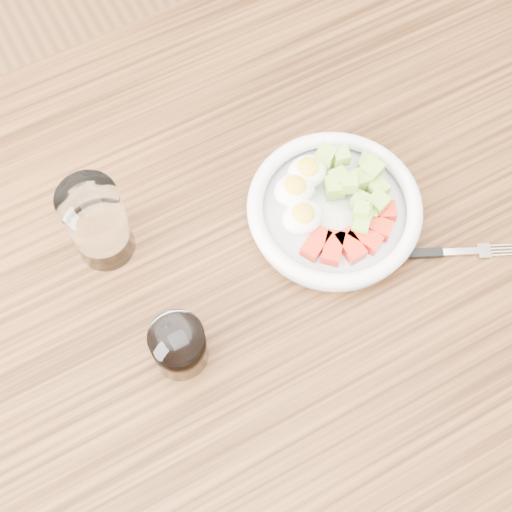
{
  "coord_description": "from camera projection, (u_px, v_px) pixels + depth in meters",
  "views": [
    {
      "loc": [
        -0.18,
        -0.31,
        1.6
      ],
      "look_at": [
        -0.01,
        0.01,
        0.8
      ],
      "focal_mm": 50.0,
      "sensor_mm": 36.0,
      "label": 1
    }
  ],
  "objects": [
    {
      "name": "coffee_glass",
      "position": [
        179.0,
        346.0,
        0.83
      ],
      "size": [
        0.06,
        0.06,
        0.07
      ],
      "color": "white",
      "rests_on": "dining_table"
    },
    {
      "name": "dining_table",
      "position": [
        266.0,
        297.0,
        1.0
      ],
      "size": [
        1.5,
        0.9,
        0.77
      ],
      "color": "brown",
      "rests_on": "ground"
    },
    {
      "name": "fork",
      "position": [
        428.0,
        253.0,
        0.91
      ],
      "size": [
        0.17,
        0.09,
        0.01
      ],
      "color": "black",
      "rests_on": "dining_table"
    },
    {
      "name": "ground",
      "position": [
        262.0,
        402.0,
        1.61
      ],
      "size": [
        4.0,
        4.0,
        0.0
      ],
      "primitive_type": "plane",
      "color": "brown",
      "rests_on": "ground"
    },
    {
      "name": "water_glass",
      "position": [
        97.0,
        223.0,
        0.86
      ],
      "size": [
        0.07,
        0.07,
        0.13
      ],
      "primitive_type": "cylinder",
      "color": "white",
      "rests_on": "dining_table"
    },
    {
      "name": "bowl",
      "position": [
        333.0,
        207.0,
        0.92
      ],
      "size": [
        0.23,
        0.23,
        0.06
      ],
      "color": "white",
      "rests_on": "dining_table"
    }
  ]
}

